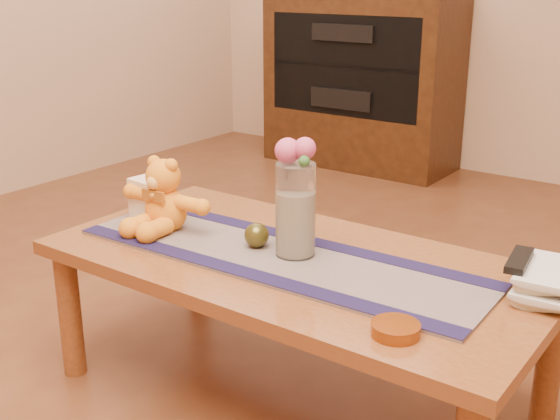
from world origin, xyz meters
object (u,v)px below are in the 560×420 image
Objects in this scene: tv_remote at (519,260)px; amber_dish at (396,329)px; pillar_candle at (152,198)px; teddy_bear at (165,195)px; book_bottom at (517,286)px; bronze_ball at (257,235)px; glass_vase at (296,210)px.

tv_remote is 0.41m from amber_dish.
tv_remote is (1.12, 0.14, 0.01)m from pillar_candle.
teddy_bear is at bearing 168.06° from amber_dish.
amber_dish is (0.98, -0.23, -0.06)m from pillar_candle.
teddy_bear is at bearing -23.17° from pillar_candle.
tv_remote reaches higher than book_bottom.
pillar_candle is 1.01m from amber_dish.
teddy_bear is 4.38× the size of bronze_ball.
glass_vase is 0.60m from book_bottom.
tv_remote is at bearing 8.61° from teddy_bear.
tv_remote reaches higher than bronze_ball.
teddy_bear is 0.33m from bronze_ball.
pillar_candle is at bearing -179.04° from glass_vase.
glass_vase reaches higher than bronze_ball.
pillar_candle is at bearing 178.71° from bronze_ball.
teddy_bear is 2.40× the size of pillar_candle.
pillar_candle is 1.13m from book_bottom.
teddy_bear reaches higher than bronze_ball.
pillar_candle is 1.83× the size of bronze_ball.
tv_remote is (0.00, -0.01, 0.07)m from book_bottom.
glass_vase is 0.59m from tv_remote.
teddy_bear is at bearing 179.98° from book_bottom.
glass_vase is 2.38× the size of amber_dish.
amber_dish reaches higher than book_bottom.
bronze_ball is 0.44× the size of tv_remote.
book_bottom is at bearing 7.84° from pillar_candle.
tv_remote is (1.02, 0.19, -0.03)m from teddy_bear.
glass_vase is at bearing 0.96° from pillar_candle.
tv_remote is (0.57, 0.14, -0.05)m from glass_vase.
amber_dish is (-0.14, -0.38, 0.00)m from book_bottom.
pillar_candle reaches higher than amber_dish.
bronze_ball is (-0.12, -0.02, -0.09)m from glass_vase.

